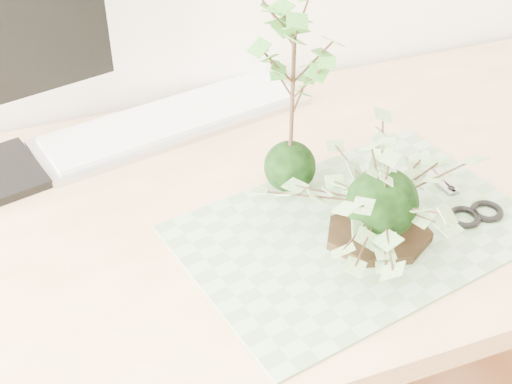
% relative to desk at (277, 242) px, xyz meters
% --- Properties ---
extents(desk, '(1.60, 0.70, 0.74)m').
position_rel_desk_xyz_m(desk, '(0.00, 0.00, 0.00)').
color(desk, '#D3AF80').
rests_on(desk, ground_plane).
extents(cutting_mat, '(0.56, 0.43, 0.00)m').
position_rel_desk_xyz_m(cutting_mat, '(0.08, -0.11, 0.09)').
color(cutting_mat, '#60855A').
rests_on(cutting_mat, desk).
extents(stone_dish, '(0.19, 0.19, 0.01)m').
position_rel_desk_xyz_m(stone_dish, '(0.10, -0.14, 0.10)').
color(stone_dish, black).
rests_on(stone_dish, cutting_mat).
extents(ivy_kokedama, '(0.35, 0.35, 0.20)m').
position_rel_desk_xyz_m(ivy_kokedama, '(0.10, -0.14, 0.21)').
color(ivy_kokedama, black).
rests_on(ivy_kokedama, stone_dish).
extents(maple_kokedama, '(0.24, 0.24, 0.34)m').
position_rel_desk_xyz_m(maple_kokedama, '(0.03, 0.02, 0.33)').
color(maple_kokedama, black).
rests_on(maple_kokedama, desk).
extents(keyboard, '(0.52, 0.25, 0.02)m').
position_rel_desk_xyz_m(keyboard, '(-0.09, 0.27, 0.10)').
color(keyboard, '#B3B3B6').
rests_on(keyboard, desk).
extents(scissors, '(0.09, 0.20, 0.01)m').
position_rel_desk_xyz_m(scissors, '(0.26, -0.12, 0.10)').
color(scissors, '#9B9B9B').
rests_on(scissors, cutting_mat).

